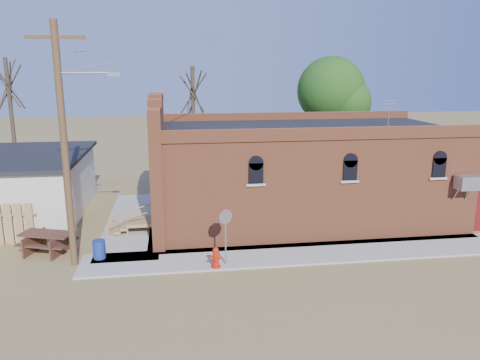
{
  "coord_description": "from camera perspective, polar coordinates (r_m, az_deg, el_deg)",
  "views": [
    {
      "loc": [
        -4.28,
        -16.28,
        7.35
      ],
      "look_at": [
        -1.33,
        4.22,
        2.4
      ],
      "focal_mm": 35.0,
      "sensor_mm": 36.0,
      "label": 1
    }
  ],
  "objects": [
    {
      "name": "ground",
      "position": [
        18.37,
        6.09,
        -10.23
      ],
      "size": [
        120.0,
        120.0,
        0.0
      ],
      "primitive_type": "plane",
      "color": "olive",
      "rests_on": "ground"
    },
    {
      "name": "sidewalk_south",
      "position": [
        19.54,
        9.76,
        -8.73
      ],
      "size": [
        19.0,
        2.2,
        0.08
      ],
      "primitive_type": "cube",
      "color": "#9E9991",
      "rests_on": "ground"
    },
    {
      "name": "sidewalk_west",
      "position": [
        23.53,
        -12.74,
        -5.0
      ],
      "size": [
        2.6,
        10.0,
        0.08
      ],
      "primitive_type": "cube",
      "color": "#9E9991",
      "rests_on": "ground"
    },
    {
      "name": "brick_bar",
      "position": [
        23.11,
        6.87,
        0.83
      ],
      "size": [
        16.4,
        7.97,
        6.3
      ],
      "color": "#A55432",
      "rests_on": "ground"
    },
    {
      "name": "red_shed",
      "position": [
        27.37,
        27.23,
        1.24
      ],
      "size": [
        5.4,
        6.4,
        4.3
      ],
      "color": "#560E0F",
      "rests_on": "ground"
    },
    {
      "name": "utility_pole",
      "position": [
        18.08,
        -20.5,
        4.4
      ],
      "size": [
        3.12,
        0.26,
        9.0
      ],
      "color": "brown",
      "rests_on": "ground"
    },
    {
      "name": "tree_bare_near",
      "position": [
        29.34,
        -5.78,
        10.67
      ],
      "size": [
        2.8,
        2.8,
        7.65
      ],
      "color": "#4B3E2B",
      "rests_on": "ground"
    },
    {
      "name": "tree_bare_far",
      "position": [
        31.81,
        -26.43,
        10.29
      ],
      "size": [
        2.8,
        2.8,
        8.16
      ],
      "color": "#4B3E2B",
      "rests_on": "ground"
    },
    {
      "name": "tree_leafy",
      "position": [
        31.53,
        11.04,
        10.63
      ],
      "size": [
        4.4,
        4.4,
        8.15
      ],
      "color": "#4B3E2B",
      "rests_on": "ground"
    },
    {
      "name": "fire_hydrant",
      "position": [
        17.72,
        -2.97,
        -9.41
      ],
      "size": [
        0.46,
        0.44,
        0.79
      ],
      "rotation": [
        0.0,
        0.0,
        -0.24
      ],
      "color": "#B81D0A",
      "rests_on": "sidewalk_south"
    },
    {
      "name": "stop_sign",
      "position": [
        17.51,
        -1.78,
        -5.12
      ],
      "size": [
        0.54,
        0.34,
        2.21
      ],
      "rotation": [
        0.0,
        0.0,
        0.09
      ],
      "color": "#99999E",
      "rests_on": "sidewalk_south"
    },
    {
      "name": "trash_barrel",
      "position": [
        19.31,
        -16.79,
        -8.1
      ],
      "size": [
        0.6,
        0.6,
        0.74
      ],
      "primitive_type": "cylinder",
      "rotation": [
        0.0,
        0.0,
        0.29
      ],
      "color": "navy",
      "rests_on": "sidewalk_west"
    },
    {
      "name": "picnic_table",
      "position": [
        20.7,
        -22.45,
        -6.75
      ],
      "size": [
        2.45,
        2.13,
        0.86
      ],
      "rotation": [
        0.0,
        0.0,
        -0.32
      ],
      "color": "#4C2B1E",
      "rests_on": "ground"
    }
  ]
}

